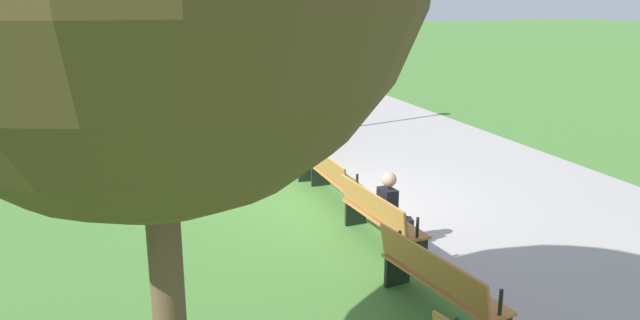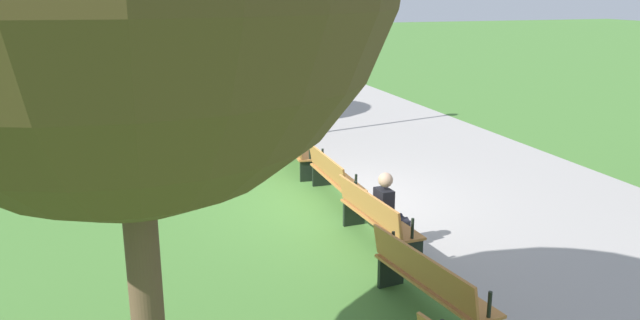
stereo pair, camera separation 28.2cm
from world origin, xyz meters
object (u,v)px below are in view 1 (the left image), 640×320
bench_2 (294,148)px  lamp_post (319,18)px  bench_1 (259,128)px  bench_4 (379,216)px  bench_5 (438,280)px  bench_0 (225,113)px  person_seated (393,208)px  bench_3 (333,176)px

bench_2 → lamp_post: 4.52m
bench_1 → bench_4: 6.64m
bench_1 → bench_5: (8.83, 0.00, 0.00)m
bench_1 → bench_4: same height
bench_1 → bench_4: size_ratio=1.01×
bench_1 → bench_2: bearing=15.0°
bench_2 → lamp_post: size_ratio=0.44×
bench_0 → bench_2: bearing=21.4°
person_seated → bench_1: bearing=179.1°
bench_1 → bench_5: same height
bench_4 → bench_3: bearing=173.6°
bench_5 → bench_0: bearing=173.6°
bench_3 → bench_4: (2.21, -0.08, 0.00)m
bench_3 → bench_2: bearing=-177.9°
bench_0 → bench_5: size_ratio=1.00×
bench_2 → bench_4: 4.43m
bench_0 → bench_3: 6.64m
bench_0 → bench_5: (11.01, 0.41, 0.00)m
bench_1 → person_seated: size_ratio=1.68×
person_seated → lamp_post: 8.36m
bench_0 → bench_4: bearing=17.1°
bench_1 → bench_3: bearing=12.8°
lamp_post → bench_3: bearing=-16.4°
bench_1 → bench_3: (4.42, 0.33, 0.00)m
bench_0 → bench_4: 8.83m
bench_5 → person_seated: (-2.07, 0.40, 0.16)m
bench_2 → bench_3: bearing=6.4°
bench_5 → lamp_post: 10.43m
bench_4 → bench_5: same height
bench_3 → bench_5: same height
bench_2 → person_seated: bearing=6.2°
person_seated → lamp_post: size_ratio=0.27×
bench_2 → person_seated: (4.56, 0.16, 0.16)m
bench_1 → bench_3: 4.43m
bench_5 → bench_1: bearing=171.4°
bench_4 → person_seated: person_seated is taller
lamp_post → bench_1: bearing=-61.1°
bench_4 → person_seated: bearing=45.0°
bench_1 → lamp_post: size_ratio=0.45×
lamp_post → bench_0: bearing=-115.1°
bench_1 → bench_5: 8.83m
bench_5 → lamp_post: bearing=160.3°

